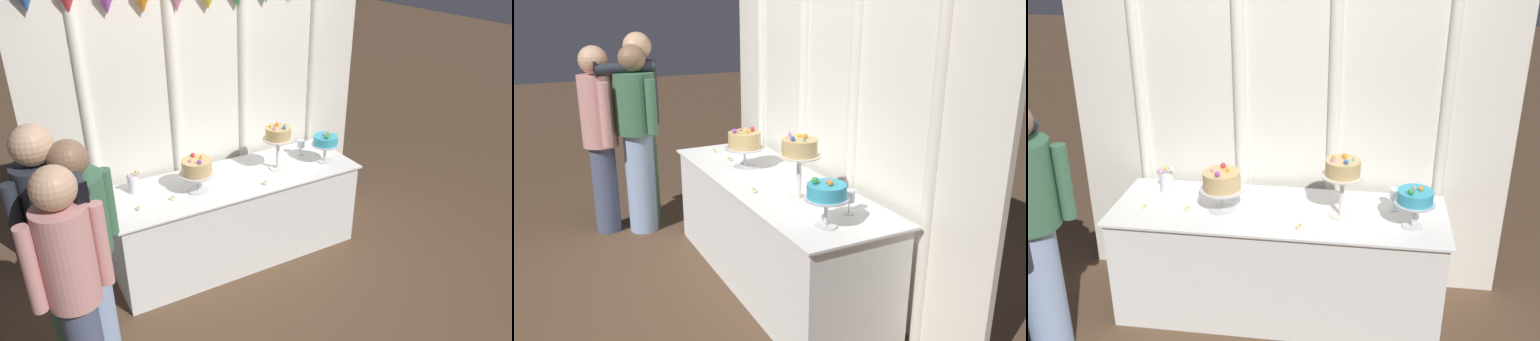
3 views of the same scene
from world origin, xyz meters
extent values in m
plane|color=brown|center=(0.00, 0.00, 0.00)|extent=(24.00, 24.00, 0.00)
cube|color=white|center=(0.00, 0.55, 1.29)|extent=(3.00, 0.04, 2.59)
cylinder|color=white|center=(-1.03, 0.52, 1.29)|extent=(0.08, 0.08, 2.59)
cylinder|color=white|center=(-0.32, 0.52, 1.29)|extent=(0.09, 0.09, 2.59)
cylinder|color=white|center=(0.31, 0.52, 1.29)|extent=(0.08, 0.08, 2.59)
cylinder|color=white|center=(1.04, 0.52, 1.29)|extent=(0.07, 0.07, 2.59)
cone|color=blue|center=(-1.29, 0.49, 2.22)|extent=(0.14, 0.14, 0.15)
cone|color=#DB333D|center=(-1.03, 0.49, 2.19)|extent=(0.14, 0.14, 0.15)
cone|color=purple|center=(-0.78, 0.49, 2.17)|extent=(0.14, 0.14, 0.15)
cone|color=orange|center=(-0.52, 0.49, 2.16)|extent=(0.14, 0.14, 0.15)
cone|color=pink|center=(-0.26, 0.49, 2.15)|extent=(0.14, 0.14, 0.15)
cube|color=white|center=(0.00, 0.10, 0.38)|extent=(2.10, 0.66, 0.75)
cube|color=white|center=(0.00, 0.10, 0.76)|extent=(2.15, 0.71, 0.01)
cylinder|color=silver|center=(-0.35, 0.05, 0.77)|extent=(0.17, 0.17, 0.01)
cylinder|color=silver|center=(-0.35, 0.05, 0.85)|extent=(0.02, 0.02, 0.14)
cylinder|color=silver|center=(-0.35, 0.05, 0.92)|extent=(0.29, 0.29, 0.01)
cylinder|color=#DBB775|center=(-0.35, 0.05, 0.98)|extent=(0.24, 0.24, 0.11)
cone|color=orange|center=(-0.31, 0.05, 1.06)|extent=(0.03, 0.03, 0.04)
sphere|color=#DB333D|center=(-0.35, 0.11, 1.06)|extent=(0.03, 0.03, 0.03)
sphere|color=pink|center=(-0.41, 0.04, 1.05)|extent=(0.02, 0.02, 0.02)
sphere|color=purple|center=(-0.36, -0.03, 1.05)|extent=(0.03, 0.03, 0.03)
cylinder|color=silver|center=(0.40, 0.07, 0.77)|extent=(0.14, 0.14, 0.01)
cylinder|color=silver|center=(0.40, 0.07, 0.91)|extent=(0.03, 0.03, 0.26)
cylinder|color=silver|center=(0.40, 0.07, 1.05)|extent=(0.26, 0.26, 0.01)
cylinder|color=#DBB775|center=(0.40, 0.07, 1.10)|extent=(0.22, 0.22, 0.10)
cone|color=#2DB2B7|center=(0.47, 0.07, 1.16)|extent=(0.02, 0.02, 0.03)
sphere|color=orange|center=(0.41, 0.10, 1.17)|extent=(0.03, 0.03, 0.03)
sphere|color=yellow|center=(0.35, 0.10, 1.16)|extent=(0.02, 0.02, 0.02)
cone|color=pink|center=(0.34, 0.04, 1.17)|extent=(0.03, 0.03, 0.05)
sphere|color=blue|center=(0.42, 0.01, 1.17)|extent=(0.03, 0.03, 0.03)
cylinder|color=silver|center=(0.84, -0.01, 0.77)|extent=(0.12, 0.12, 0.01)
cylinder|color=silver|center=(0.84, -0.01, 0.85)|extent=(0.02, 0.02, 0.15)
cylinder|color=silver|center=(0.84, -0.01, 0.93)|extent=(0.24, 0.24, 0.01)
cylinder|color=#3DB2D1|center=(0.84, -0.01, 0.98)|extent=(0.21, 0.21, 0.07)
sphere|color=orange|center=(0.87, -0.01, 1.03)|extent=(0.03, 0.03, 0.03)
sphere|color=pink|center=(0.83, 0.00, 1.03)|extent=(0.02, 0.02, 0.02)
sphere|color=green|center=(0.81, -0.07, 1.03)|extent=(0.04, 0.04, 0.04)
cylinder|color=silver|center=(0.74, 0.21, 0.77)|extent=(0.06, 0.06, 0.00)
cylinder|color=silver|center=(0.74, 0.21, 0.81)|extent=(0.01, 0.01, 0.07)
cylinder|color=silver|center=(0.74, 0.21, 0.88)|extent=(0.07, 0.07, 0.07)
cylinder|color=silver|center=(-0.80, 0.28, 0.83)|extent=(0.09, 0.09, 0.13)
sphere|color=#E5C666|center=(-0.80, 0.27, 0.93)|extent=(0.02, 0.02, 0.02)
sphere|color=white|center=(-0.74, 0.25, 0.95)|extent=(0.04, 0.04, 0.04)
sphere|color=#CC9EC6|center=(-0.83, 0.26, 0.92)|extent=(0.04, 0.04, 0.04)
sphere|color=#E5C666|center=(-0.78, 0.24, 0.95)|extent=(0.03, 0.03, 0.03)
cylinder|color=beige|center=(-0.85, -0.01, 0.78)|extent=(0.04, 0.04, 0.02)
sphere|color=#F9CC4C|center=(-0.85, -0.01, 0.80)|extent=(0.01, 0.01, 0.01)
cylinder|color=beige|center=(-0.58, 0.01, 0.78)|extent=(0.05, 0.05, 0.02)
sphere|color=#F9CC4C|center=(-0.58, 0.01, 0.79)|extent=(0.01, 0.01, 0.01)
cylinder|color=beige|center=(0.17, -0.13, 0.78)|extent=(0.05, 0.05, 0.02)
sphere|color=#F9CC4C|center=(0.17, -0.13, 0.80)|extent=(0.01, 0.01, 0.01)
cylinder|color=#3D6B4C|center=(-1.49, -0.42, 0.47)|extent=(0.29, 0.29, 0.93)
cylinder|color=#282D38|center=(-1.49, -0.42, 1.20)|extent=(0.40, 0.40, 0.54)
sphere|color=tan|center=(-1.49, -0.42, 1.59)|extent=(0.24, 0.24, 0.24)
cylinder|color=#282D38|center=(-1.66, -0.52, 1.20)|extent=(0.08, 0.08, 0.48)
cylinder|color=#282D38|center=(-1.33, -0.57, 1.43)|extent=(0.08, 0.48, 0.08)
cube|color=black|center=(-1.33, -0.81, 1.43)|extent=(0.06, 0.02, 0.12)
cylinder|color=#93ADD6|center=(-1.33, -0.51, 0.44)|extent=(0.33, 0.33, 0.88)
cylinder|color=#3D6B4C|center=(-1.33, -0.51, 1.14)|extent=(0.45, 0.45, 0.51)
sphere|color=#846047|center=(-1.33, -0.51, 1.51)|extent=(0.22, 0.22, 0.22)
cube|color=#232328|center=(-1.33, -0.67, 1.17)|extent=(0.04, 0.02, 0.33)
cylinder|color=#3D6B4C|center=(-1.53, -0.60, 1.13)|extent=(0.08, 0.08, 0.45)
cylinder|color=#3D6B4C|center=(-1.14, -0.43, 1.13)|extent=(0.08, 0.08, 0.45)
cylinder|color=#D6938E|center=(-1.46, -0.80, 1.08)|extent=(0.33, 0.33, 0.60)
sphere|color=tan|center=(-1.46, -0.80, 1.50)|extent=(0.24, 0.24, 0.24)
cube|color=#232328|center=(-1.46, -0.93, 1.11)|extent=(0.04, 0.01, 0.38)
cylinder|color=#D6938E|center=(-1.64, -0.82, 1.07)|extent=(0.08, 0.08, 0.53)
cylinder|color=#D6938E|center=(-1.27, -0.77, 1.07)|extent=(0.08, 0.08, 0.53)
camera|label=1|loc=(-1.63, -3.16, 2.68)|focal=34.66mm
camera|label=2|loc=(3.00, -1.44, 1.90)|focal=36.26mm
camera|label=3|loc=(0.52, -3.25, 2.52)|focal=41.61mm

